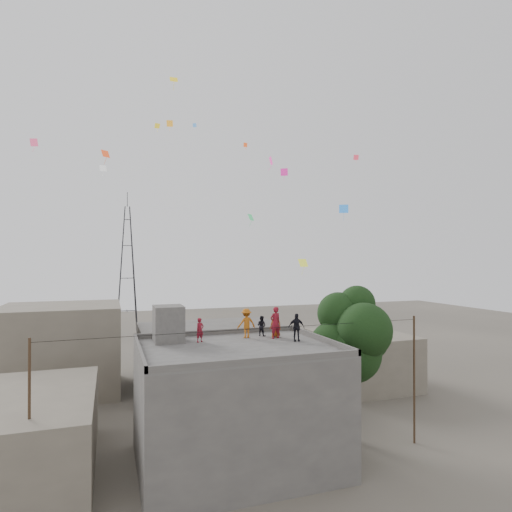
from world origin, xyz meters
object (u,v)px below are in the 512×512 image
Objects in this scene: person_dark_adult at (296,327)px; tree at (353,337)px; stair_head_box at (168,324)px; transmission_tower at (127,271)px; person_red_adult at (275,323)px.

tree is at bearing 17.20° from person_dark_adult.
tree is (10.57, -2.00, -1.00)m from stair_head_box.
tree is 3.82m from person_dark_adult.
transmission_tower reaches higher than person_dark_adult.
tree is 0.45× the size of transmission_tower.
tree is at bearing 155.14° from person_red_adult.
transmission_tower is 12.88× the size of person_dark_adult.
stair_head_box is 10.80m from tree.
transmission_tower is at bearing 106.09° from tree.
person_red_adult is 1.19× the size of person_dark_adult.
transmission_tower is 10.86× the size of person_red_adult.
person_dark_adult is (7.63, -39.59, -2.19)m from transmission_tower.
transmission_tower reaches higher than person_red_adult.
person_dark_adult is (6.83, -2.19, -0.22)m from stair_head_box.
person_red_adult is (6.00, -1.07, -0.08)m from stair_head_box.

